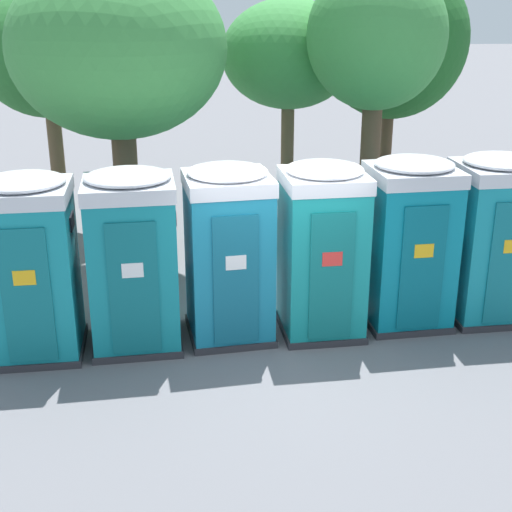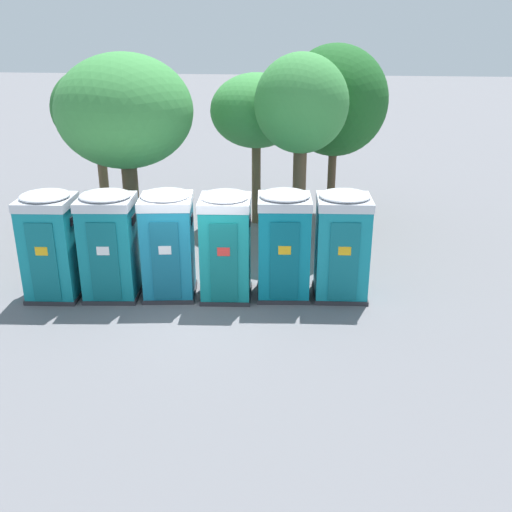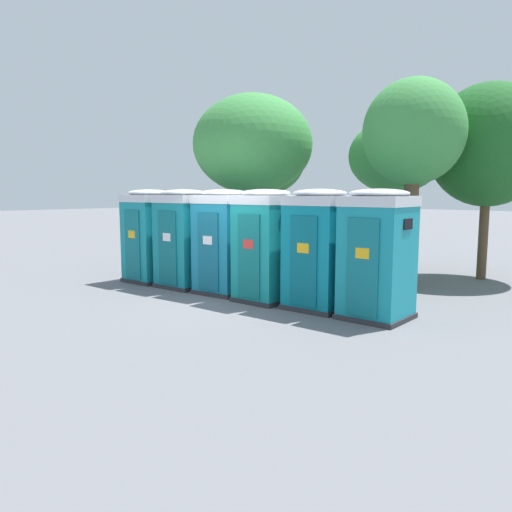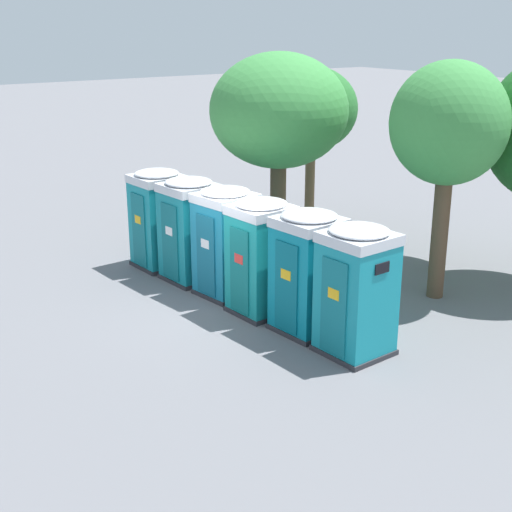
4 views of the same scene
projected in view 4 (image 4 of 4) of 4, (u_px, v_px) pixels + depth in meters
The scene contains 11 objects.
ground_plane at pixel (228, 307), 15.90m from camera, with size 120.00×120.00×0.00m, color slate.
portapotty_0 at pixel (158, 218), 18.17m from camera, with size 1.26×1.27×2.54m.
portapotty_1 at pixel (190, 229), 17.21m from camera, with size 1.34×1.30×2.54m.
portapotty_2 at pixel (225, 241), 16.28m from camera, with size 1.33×1.34×2.54m.
portapotty_3 at pixel (261, 256), 15.25m from camera, with size 1.24×1.27×2.54m.
portapotty_4 at pixel (308, 271), 14.34m from camera, with size 1.32×1.29×2.54m.
portapotty_5 at pixel (356, 290), 13.35m from camera, with size 1.30×1.27×2.54m.
street_tree_0 at pixel (312, 110), 20.91m from camera, with size 2.71×2.71×4.83m.
street_tree_1 at pixel (449, 126), 15.31m from camera, with size 2.56×2.56×5.33m.
street_tree_2 at pixel (279, 112), 18.24m from camera, with size 3.57×3.57×5.36m.
street_tree_3 at pixel (450, 131), 17.45m from camera, with size 2.78×2.78×4.65m.
Camera 4 is at (12.42, -7.92, 6.12)m, focal length 50.00 mm.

